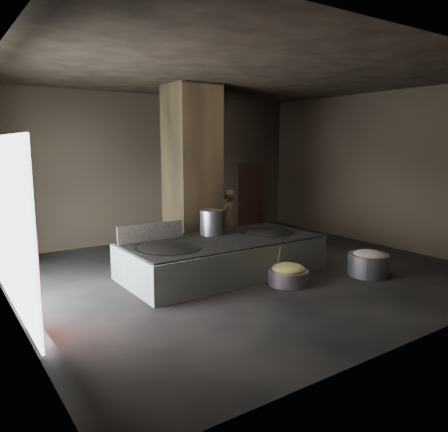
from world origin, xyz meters
TOP-DOWN VIEW (x-y plane):
  - floor at (0.00, 0.00)m, footprint 10.00×9.00m
  - ceiling at (0.00, 0.00)m, footprint 10.00×9.00m
  - back_wall at (0.00, 4.55)m, footprint 10.00×0.10m
  - front_wall at (0.00, -4.55)m, footprint 10.00×0.10m
  - left_wall at (-5.05, 0.00)m, footprint 0.10×9.00m
  - right_wall at (5.05, 0.00)m, footprint 0.10×9.00m
  - pillar at (-0.30, 1.90)m, footprint 1.20×1.20m
  - hearth_platform at (-0.55, 0.10)m, footprint 4.60×2.23m
  - platform_cap at (-0.55, 0.10)m, footprint 4.48×2.15m
  - wok_left at (-2.00, 0.05)m, footprint 1.44×1.44m
  - wok_left_rim at (-2.00, 0.05)m, footprint 1.47×1.47m
  - wok_right at (0.80, 0.15)m, footprint 1.34×1.34m
  - wok_right_rim at (0.80, 0.15)m, footprint 1.37×1.37m
  - stock_pot at (-0.50, 0.65)m, footprint 0.56×0.56m
  - splash_guard at (-2.00, 0.85)m, footprint 1.59×0.08m
  - cook at (0.92, 2.03)m, footprint 0.75×0.68m
  - veg_basin at (0.18, -1.36)m, footprint 0.96×0.96m
  - veg_fill at (0.18, -1.36)m, footprint 0.71×0.71m
  - ladle at (0.03, -1.21)m, footprint 0.20×0.30m
  - meat_basin at (2.16, -1.90)m, footprint 0.93×0.93m
  - meat_fill at (2.16, -1.90)m, footprint 0.76×0.76m
  - doorway_near at (1.20, 4.45)m, footprint 1.18×0.08m
  - doorway_near_glow at (1.01, 4.29)m, footprint 0.74×0.04m
  - doorway_far at (3.60, 4.45)m, footprint 1.18×0.08m
  - doorway_far_glow at (3.47, 4.47)m, footprint 0.80×0.04m
  - left_opening at (-4.95, 0.20)m, footprint 0.04×4.20m
  - pavilion_sliver at (-4.88, -1.10)m, footprint 0.05×0.90m
  - tree_silhouette at (-4.85, 1.30)m, footprint 0.28×1.10m

SIDE VIEW (x-z plane):
  - floor at x=0.00m, z-range -0.10..0.00m
  - veg_basin at x=0.18m, z-range 0.00..0.32m
  - meat_basin at x=2.16m, z-range 0.00..0.50m
  - veg_fill at x=0.18m, z-range 0.24..0.46m
  - hearth_platform at x=-0.55m, z-range 0.00..0.80m
  - meat_fill at x=2.16m, z-range 0.31..0.59m
  - ladle at x=0.03m, z-range 0.24..0.86m
  - wok_left at x=-2.00m, z-range 0.55..0.95m
  - wok_right at x=0.80m, z-range 0.56..0.94m
  - platform_cap at x=-0.55m, z-range 0.80..0.83m
  - wok_left_rim at x=-2.00m, z-range 0.80..0.84m
  - wok_right_rim at x=0.80m, z-range 0.80..0.84m
  - pavilion_sliver at x=-4.88m, z-range 0.00..1.70m
  - cook at x=0.92m, z-range 0.00..1.72m
  - splash_guard at x=-2.00m, z-range 0.83..1.23m
  - doorway_near_glow at x=1.01m, z-range 0.17..1.93m
  - doorway_far_glow at x=3.47m, z-range 0.11..1.99m
  - doorway_near at x=1.20m, z-range -0.09..2.29m
  - doorway_far at x=3.60m, z-range -0.09..2.29m
  - stock_pot at x=-0.50m, z-range 0.83..1.43m
  - left_opening at x=-4.95m, z-range 0.05..3.15m
  - tree_silhouette at x=-4.85m, z-range 1.65..2.75m
  - back_wall at x=0.00m, z-range 0.00..4.50m
  - front_wall at x=0.00m, z-range 0.00..4.50m
  - left_wall at x=-5.05m, z-range 0.00..4.50m
  - right_wall at x=5.05m, z-range 0.00..4.50m
  - pillar at x=-0.30m, z-range 0.00..4.50m
  - ceiling at x=0.00m, z-range 4.50..4.60m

